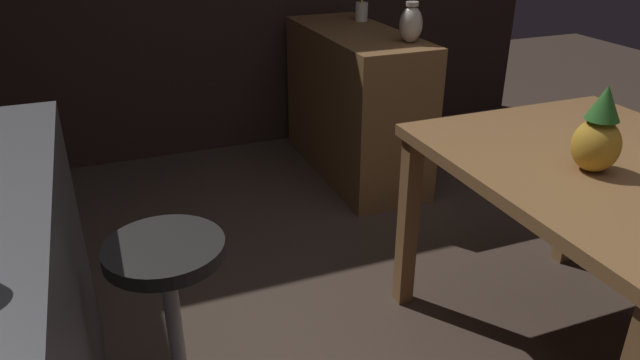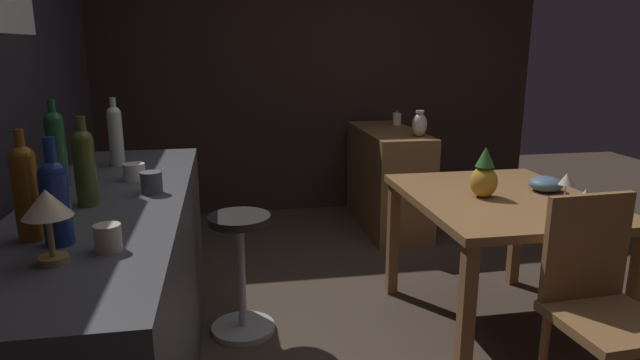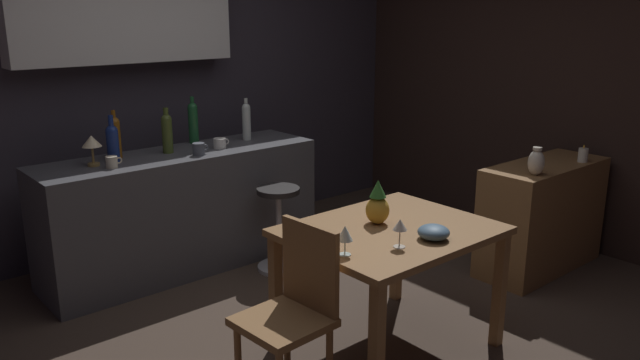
% 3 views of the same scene
% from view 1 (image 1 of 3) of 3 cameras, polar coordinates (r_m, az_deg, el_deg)
% --- Properties ---
extents(dining_table, '(1.12, 0.90, 0.74)m').
position_cam_1_polar(dining_table, '(2.01, 26.42, -1.11)').
color(dining_table, olive).
rests_on(dining_table, ground_plane).
extents(sideboard_cabinet, '(1.10, 0.44, 0.82)m').
position_cam_1_polar(sideboard_cabinet, '(3.37, 3.43, 7.42)').
color(sideboard_cabinet, olive).
rests_on(sideboard_cabinet, ground_plane).
extents(bar_stool, '(0.34, 0.34, 0.65)m').
position_cam_1_polar(bar_stool, '(1.77, -13.84, -14.38)').
color(bar_stool, '#262323').
rests_on(bar_stool, ground_plane).
extents(pineapple_centerpiece, '(0.14, 0.14, 0.26)m').
position_cam_1_polar(pineapple_centerpiece, '(1.86, 25.39, 3.95)').
color(pineapple_centerpiece, gold).
rests_on(pineapple_centerpiece, dining_table).
extents(pillar_candle_tall, '(0.07, 0.07, 0.13)m').
position_cam_1_polar(pillar_candle_tall, '(3.54, 4.06, 15.99)').
color(pillar_candle_tall, white).
rests_on(pillar_candle_tall, sideboard_cabinet).
extents(vase_ceramic_ivory, '(0.11, 0.11, 0.20)m').
position_cam_1_polar(vase_ceramic_ivory, '(2.99, 8.83, 14.76)').
color(vase_ceramic_ivory, beige).
rests_on(vase_ceramic_ivory, sideboard_cabinet).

